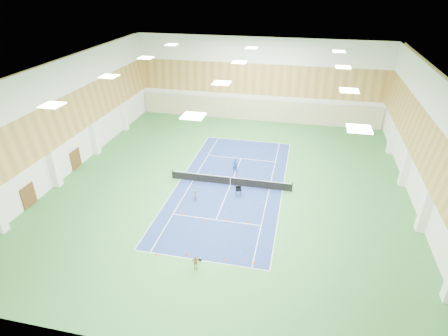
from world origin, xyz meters
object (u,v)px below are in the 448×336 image
object	(u,v)px
coach	(235,165)
child_court	(195,195)
tennis_net	(230,180)
ball_cart	(238,192)
child_apron	(195,262)

from	to	relation	value
coach	child_court	bearing A→B (deg)	45.07
tennis_net	ball_cart	size ratio (longest dim) A/B	12.93
ball_cart	child_court	bearing A→B (deg)	-171.67
tennis_net	child_court	bearing A→B (deg)	-126.76
child_court	ball_cart	bearing A→B (deg)	23.74
child_apron	tennis_net	bearing A→B (deg)	74.42
coach	ball_cart	bearing A→B (deg)	81.77
tennis_net	ball_cart	bearing A→B (deg)	-57.89
child_court	child_apron	distance (m)	9.52
child_court	ball_cart	xyz separation A→B (m)	(3.94, 1.72, -0.07)
tennis_net	coach	world-z (taller)	coach
tennis_net	coach	bearing A→B (deg)	91.47
tennis_net	child_court	distance (m)	4.56
child_court	ball_cart	world-z (taller)	child_court
tennis_net	child_apron	world-z (taller)	child_apron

